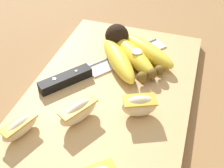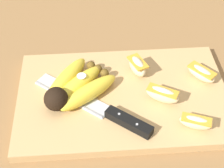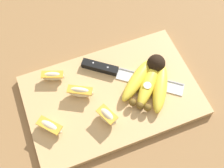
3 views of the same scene
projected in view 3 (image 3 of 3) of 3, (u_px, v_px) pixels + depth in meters
ground_plane at (107, 102)px, 0.78m from camera, size 6.00×6.00×0.00m
cutting_board at (112, 95)px, 0.78m from camera, size 0.45×0.28×0.02m
banana_bunch at (150, 81)px, 0.77m from camera, size 0.17×0.17×0.05m
chefs_knife at (117, 72)px, 0.80m from camera, size 0.24×0.20×0.02m
apple_wedge_near at (50, 126)px, 0.71m from camera, size 0.06×0.07×0.03m
apple_wedge_middle at (107, 116)px, 0.72m from camera, size 0.05×0.06×0.04m
apple_wedge_far at (53, 76)px, 0.78m from camera, size 0.07×0.04×0.03m
apple_wedge_extra at (80, 92)px, 0.75m from camera, size 0.07×0.05×0.04m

